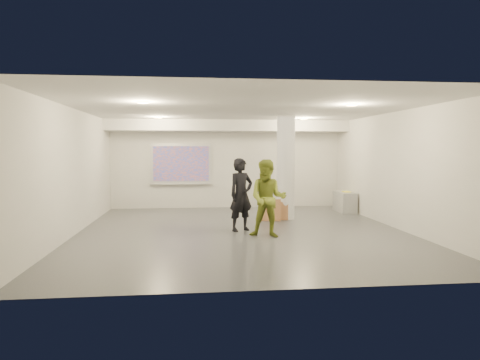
{
  "coord_description": "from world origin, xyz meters",
  "views": [
    {
      "loc": [
        -1.2,
        -10.44,
        2.01
      ],
      "look_at": [
        0.0,
        0.4,
        1.25
      ],
      "focal_mm": 32.0,
      "sensor_mm": 36.0,
      "label": 1
    }
  ],
  "objects": [
    {
      "name": "downlight_se",
      "position": [
        2.2,
        -1.5,
        2.98
      ],
      "size": [
        0.22,
        0.22,
        0.02
      ],
      "primitive_type": "cylinder",
      "color": "#E6B572",
      "rests_on": "ceiling"
    },
    {
      "name": "man",
      "position": [
        0.52,
        -0.77,
        0.9
      ],
      "size": [
        1.03,
        0.9,
        1.8
      ],
      "primitive_type": "imported",
      "rotation": [
        0.0,
        0.0,
        -0.29
      ],
      "color": "olive",
      "rests_on": "floor"
    },
    {
      "name": "cardboard_back",
      "position": [
        0.99,
        1.43,
        0.31
      ],
      "size": [
        0.58,
        0.22,
        0.62
      ],
      "primitive_type": "cube",
      "rotation": [
        -0.11,
        0.0,
        -0.18
      ],
      "color": "#93633D",
      "rests_on": "floor"
    },
    {
      "name": "downlight_nw",
      "position": [
        -2.2,
        2.5,
        2.98
      ],
      "size": [
        0.22,
        0.22,
        0.02
      ],
      "primitive_type": "cylinder",
      "color": "#E6B572",
      "rests_on": "ceiling"
    },
    {
      "name": "wall_back",
      "position": [
        0.0,
        4.5,
        1.5
      ],
      "size": [
        8.0,
        0.01,
        3.0
      ],
      "primitive_type": "cube",
      "color": "silver",
      "rests_on": "floor"
    },
    {
      "name": "floor",
      "position": [
        0.0,
        0.0,
        0.0
      ],
      "size": [
        8.0,
        9.0,
        0.01
      ],
      "primitive_type": "cube",
      "color": "#3B3E43",
      "rests_on": "ground"
    },
    {
      "name": "downlight_sw",
      "position": [
        -2.2,
        -1.5,
        2.98
      ],
      "size": [
        0.22,
        0.22,
        0.02
      ],
      "primitive_type": "cylinder",
      "color": "#E6B572",
      "rests_on": "ceiling"
    },
    {
      "name": "wall_right",
      "position": [
        4.0,
        0.0,
        1.5
      ],
      "size": [
        0.01,
        9.0,
        3.0
      ],
      "primitive_type": "cube",
      "color": "silver",
      "rests_on": "floor"
    },
    {
      "name": "wall_left",
      "position": [
        -4.0,
        0.0,
        1.5
      ],
      "size": [
        0.01,
        9.0,
        3.0
      ],
      "primitive_type": "cube",
      "color": "silver",
      "rests_on": "floor"
    },
    {
      "name": "postit_pad",
      "position": [
        3.75,
        2.89,
        0.67
      ],
      "size": [
        0.22,
        0.29,
        0.03
      ],
      "primitive_type": "cube",
      "rotation": [
        0.0,
        0.0,
        0.06
      ],
      "color": "#FFFB35",
      "rests_on": "credenza"
    },
    {
      "name": "credenza",
      "position": [
        3.72,
        2.94,
        0.33
      ],
      "size": [
        0.5,
        1.14,
        0.65
      ],
      "primitive_type": "cube",
      "rotation": [
        0.0,
        0.0,
        -0.03
      ],
      "color": "gray",
      "rests_on": "floor"
    },
    {
      "name": "column",
      "position": [
        1.5,
        1.8,
        1.5
      ],
      "size": [
        0.52,
        0.52,
        3.0
      ],
      "primitive_type": "cylinder",
      "color": "silver",
      "rests_on": "floor"
    },
    {
      "name": "soffit_band",
      "position": [
        0.0,
        3.95,
        2.82
      ],
      "size": [
        8.0,
        1.1,
        0.36
      ],
      "primitive_type": "cube",
      "color": "silver",
      "rests_on": "ceiling"
    },
    {
      "name": "downlight_ne",
      "position": [
        2.2,
        2.5,
        2.98
      ],
      "size": [
        0.22,
        0.22,
        0.02
      ],
      "primitive_type": "cylinder",
      "color": "#E6B572",
      "rests_on": "ceiling"
    },
    {
      "name": "woman",
      "position": [
        -0.01,
        0.06,
        0.91
      ],
      "size": [
        0.79,
        0.69,
        1.81
      ],
      "primitive_type": "imported",
      "rotation": [
        0.0,
        0.0,
        0.48
      ],
      "color": "black",
      "rests_on": "floor"
    },
    {
      "name": "cardboard_front",
      "position": [
        1.29,
        1.58,
        0.26
      ],
      "size": [
        0.49,
        0.22,
        0.53
      ],
      "primitive_type": "cube",
      "rotation": [
        -0.16,
        0.0,
        -0.19
      ],
      "color": "#93633D",
      "rests_on": "floor"
    },
    {
      "name": "wall_front",
      "position": [
        0.0,
        -4.5,
        1.5
      ],
      "size": [
        8.0,
        0.01,
        3.0
      ],
      "primitive_type": "cube",
      "color": "silver",
      "rests_on": "floor"
    },
    {
      "name": "projection_screen",
      "position": [
        -1.6,
        4.45,
        1.53
      ],
      "size": [
        2.1,
        0.13,
        1.42
      ],
      "color": "silver",
      "rests_on": "wall_back"
    },
    {
      "name": "ceiling",
      "position": [
        0.0,
        0.0,
        3.0
      ],
      "size": [
        8.0,
        9.0,
        0.01
      ],
      "primitive_type": "cube",
      "color": "silver",
      "rests_on": "floor"
    }
  ]
}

